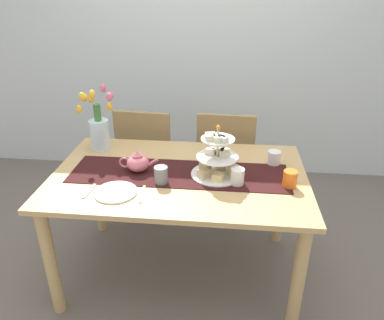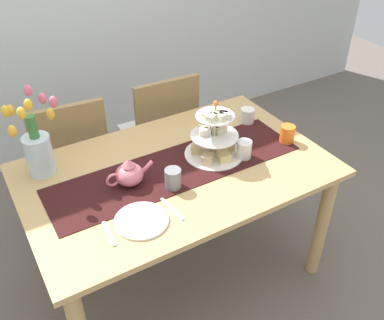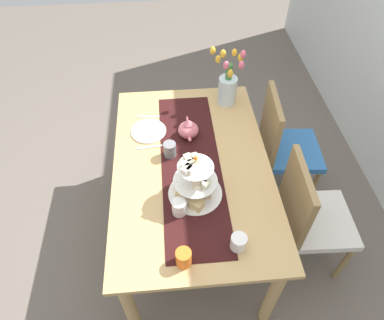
{
  "view_description": "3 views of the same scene",
  "coord_description": "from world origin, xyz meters",
  "px_view_note": "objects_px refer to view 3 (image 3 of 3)",
  "views": [
    {
      "loc": [
        0.27,
        -1.89,
        1.76
      ],
      "look_at": [
        0.07,
        0.07,
        0.8
      ],
      "focal_mm": 34.6,
      "sensor_mm": 36.0,
      "label": 1
    },
    {
      "loc": [
        -0.8,
        -1.49,
        1.99
      ],
      "look_at": [
        0.05,
        -0.07,
        0.81
      ],
      "focal_mm": 40.25,
      "sensor_mm": 36.0,
      "label": 2
    },
    {
      "loc": [
        1.37,
        -0.12,
        2.3
      ],
      "look_at": [
        0.05,
        -0.0,
        0.83
      ],
      "focal_mm": 32.54,
      "sensor_mm": 36.0,
      "label": 3
    }
  ],
  "objects_px": {
    "mug_white_text": "(179,207)",
    "mug_orange": "(184,258)",
    "chair_right": "(309,215)",
    "tiered_cake_stand": "(195,183)",
    "dining_table": "(192,176)",
    "fork_left": "(148,117)",
    "cream_jug": "(238,242)",
    "mug_grey": "(170,150)",
    "chair_left": "(283,144)",
    "knife_left": "(149,147)",
    "teapot": "(188,129)",
    "dinner_plate_left": "(149,131)",
    "tulip_vase": "(228,85)"
  },
  "relations": [
    {
      "from": "mug_grey",
      "to": "mug_orange",
      "type": "height_order",
      "value": "mug_grey"
    },
    {
      "from": "dining_table",
      "to": "tiered_cake_stand",
      "type": "distance_m",
      "value": 0.3
    },
    {
      "from": "mug_orange",
      "to": "cream_jug",
      "type": "bearing_deg",
      "value": 102.31
    },
    {
      "from": "mug_orange",
      "to": "mug_grey",
      "type": "bearing_deg",
      "value": -177.39
    },
    {
      "from": "chair_right",
      "to": "knife_left",
      "type": "height_order",
      "value": "chair_right"
    },
    {
      "from": "tiered_cake_stand",
      "to": "mug_orange",
      "type": "xyz_separation_m",
      "value": [
        0.4,
        -0.09,
        -0.05
      ]
    },
    {
      "from": "dining_table",
      "to": "fork_left",
      "type": "distance_m",
      "value": 0.53
    },
    {
      "from": "mug_grey",
      "to": "mug_white_text",
      "type": "relative_size",
      "value": 1.0
    },
    {
      "from": "knife_left",
      "to": "mug_grey",
      "type": "relative_size",
      "value": 1.79
    },
    {
      "from": "chair_right",
      "to": "teapot",
      "type": "height_order",
      "value": "chair_right"
    },
    {
      "from": "chair_left",
      "to": "dinner_plate_left",
      "type": "xyz_separation_m",
      "value": [
        0.04,
        -0.95,
        0.24
      ]
    },
    {
      "from": "fork_left",
      "to": "knife_left",
      "type": "height_order",
      "value": "same"
    },
    {
      "from": "mug_grey",
      "to": "mug_orange",
      "type": "bearing_deg",
      "value": 2.61
    },
    {
      "from": "dining_table",
      "to": "dinner_plate_left",
      "type": "distance_m",
      "value": 0.42
    },
    {
      "from": "dining_table",
      "to": "cream_jug",
      "type": "relative_size",
      "value": 17.42
    },
    {
      "from": "tiered_cake_stand",
      "to": "mug_grey",
      "type": "height_order",
      "value": "tiered_cake_stand"
    },
    {
      "from": "cream_jug",
      "to": "tulip_vase",
      "type": "bearing_deg",
      "value": 173.99
    },
    {
      "from": "chair_left",
      "to": "tiered_cake_stand",
      "type": "distance_m",
      "value": 0.96
    },
    {
      "from": "tiered_cake_stand",
      "to": "dinner_plate_left",
      "type": "bearing_deg",
      "value": -154.31
    },
    {
      "from": "cream_jug",
      "to": "mug_white_text",
      "type": "distance_m",
      "value": 0.35
    },
    {
      "from": "mug_white_text",
      "to": "mug_orange",
      "type": "distance_m",
      "value": 0.28
    },
    {
      "from": "chair_right",
      "to": "dinner_plate_left",
      "type": "xyz_separation_m",
      "value": [
        -0.57,
        -0.95,
        0.24
      ]
    },
    {
      "from": "knife_left",
      "to": "mug_grey",
      "type": "distance_m",
      "value": 0.16
    },
    {
      "from": "knife_left",
      "to": "mug_grey",
      "type": "height_order",
      "value": "mug_grey"
    },
    {
      "from": "mug_grey",
      "to": "mug_orange",
      "type": "xyz_separation_m",
      "value": [
        0.7,
        0.03,
        -0.0
      ]
    },
    {
      "from": "cream_jug",
      "to": "mug_grey",
      "type": "xyz_separation_m",
      "value": [
        -0.64,
        -0.3,
        0.01
      ]
    },
    {
      "from": "chair_right",
      "to": "tiered_cake_stand",
      "type": "distance_m",
      "value": 0.78
    },
    {
      "from": "chair_left",
      "to": "tiered_cake_stand",
      "type": "height_order",
      "value": "tiered_cake_stand"
    },
    {
      "from": "chair_left",
      "to": "cream_jug",
      "type": "xyz_separation_m",
      "value": [
        0.91,
        -0.52,
        0.28
      ]
    },
    {
      "from": "cream_jug",
      "to": "dining_table",
      "type": "bearing_deg",
      "value": -162.34
    },
    {
      "from": "teapot",
      "to": "mug_grey",
      "type": "height_order",
      "value": "teapot"
    },
    {
      "from": "cream_jug",
      "to": "mug_orange",
      "type": "relative_size",
      "value": 0.89
    },
    {
      "from": "chair_right",
      "to": "knife_left",
      "type": "relative_size",
      "value": 5.35
    },
    {
      "from": "tiered_cake_stand",
      "to": "knife_left",
      "type": "height_order",
      "value": "tiered_cake_stand"
    },
    {
      "from": "knife_left",
      "to": "mug_white_text",
      "type": "height_order",
      "value": "mug_white_text"
    },
    {
      "from": "chair_right",
      "to": "chair_left",
      "type": "bearing_deg",
      "value": 179.98
    },
    {
      "from": "teapot",
      "to": "cream_jug",
      "type": "bearing_deg",
      "value": 12.49
    },
    {
      "from": "chair_right",
      "to": "cream_jug",
      "type": "bearing_deg",
      "value": -60.26
    },
    {
      "from": "cream_jug",
      "to": "mug_grey",
      "type": "bearing_deg",
      "value": -154.81
    },
    {
      "from": "dinner_plate_left",
      "to": "mug_orange",
      "type": "bearing_deg",
      "value": 9.97
    },
    {
      "from": "chair_right",
      "to": "mug_orange",
      "type": "bearing_deg",
      "value": -65.78
    },
    {
      "from": "cream_jug",
      "to": "fork_left",
      "type": "bearing_deg",
      "value": -156.8
    },
    {
      "from": "dining_table",
      "to": "fork_left",
      "type": "xyz_separation_m",
      "value": [
        -0.45,
        -0.26,
        0.11
      ]
    },
    {
      "from": "chair_left",
      "to": "mug_orange",
      "type": "relative_size",
      "value": 9.58
    },
    {
      "from": "chair_left",
      "to": "tulip_vase",
      "type": "relative_size",
      "value": 2.15
    },
    {
      "from": "cream_jug",
      "to": "fork_left",
      "type": "height_order",
      "value": "cream_jug"
    },
    {
      "from": "mug_white_text",
      "to": "teapot",
      "type": "bearing_deg",
      "value": 170.64
    },
    {
      "from": "tiered_cake_stand",
      "to": "fork_left",
      "type": "relative_size",
      "value": 2.03
    },
    {
      "from": "chair_left",
      "to": "chair_right",
      "type": "height_order",
      "value": "same"
    },
    {
      "from": "mug_orange",
      "to": "chair_left",
      "type": "bearing_deg",
      "value": 140.73
    }
  ]
}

